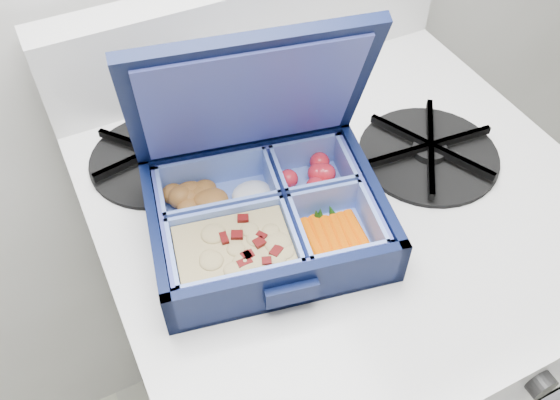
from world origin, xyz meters
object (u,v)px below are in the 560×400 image
stove (321,352)px  fork (229,145)px  bento_box (267,218)px  burner_grate (430,149)px

stove → fork: fork is taller
bento_box → stove: bearing=26.5°
stove → burner_grate: 0.43m
stove → fork: 0.43m
bento_box → burner_grate: bento_box is taller
stove → burner_grate: (0.12, -0.01, 0.42)m
fork → stove: bearing=-13.9°
bento_box → burner_grate: size_ratio=1.41×
stove → bento_box: bearing=-164.7°
bento_box → fork: 0.14m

